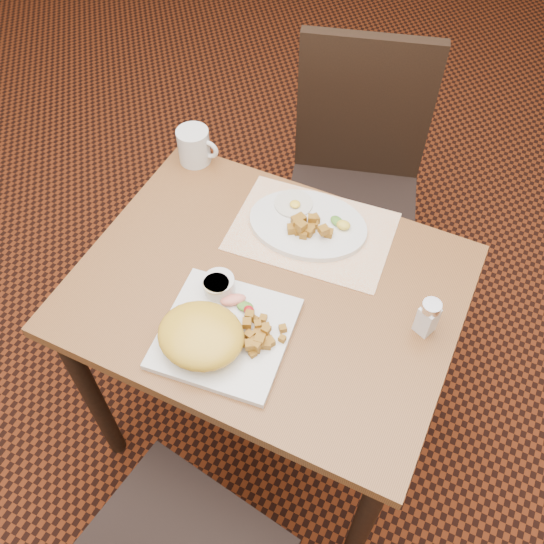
{
  "coord_description": "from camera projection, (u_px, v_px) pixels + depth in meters",
  "views": [
    {
      "loc": [
        0.38,
        -0.76,
        1.91
      ],
      "look_at": [
        0.02,
        -0.01,
        0.82
      ],
      "focal_mm": 40.0,
      "sensor_mm": 36.0,
      "label": 1
    }
  ],
  "objects": [
    {
      "name": "plate_oval",
      "position": [
        308.0,
        225.0,
        1.55
      ],
      "size": [
        0.33,
        0.26,
        0.02
      ],
      "primitive_type": null,
      "rotation": [
        0.0,
        0.0,
        0.12
      ],
      "color": "silver",
      "rests_on": "placemat"
    },
    {
      "name": "home_fries_ov",
      "position": [
        306.0,
        226.0,
        1.51
      ],
      "size": [
        0.12,
        0.09,
        0.04
      ],
      "color": "#AF741C",
      "rests_on": "plate_oval"
    },
    {
      "name": "garnish_sq",
      "position": [
        239.0,
        304.0,
        1.38
      ],
      "size": [
        0.1,
        0.06,
        0.03
      ],
      "color": "#387223",
      "rests_on": "plate_square"
    },
    {
      "name": "salt_shaker",
      "position": [
        428.0,
        317.0,
        1.33
      ],
      "size": [
        0.05,
        0.05,
        0.1
      ],
      "color": "white",
      "rests_on": "table"
    },
    {
      "name": "fried_egg",
      "position": [
        294.0,
        204.0,
        1.57
      ],
      "size": [
        0.1,
        0.1,
        0.02
      ],
      "color": "white",
      "rests_on": "plate_oval"
    },
    {
      "name": "placemat",
      "position": [
        312.0,
        231.0,
        1.54
      ],
      "size": [
        0.42,
        0.31,
        0.0
      ],
      "primitive_type": "cube",
      "rotation": [
        0.0,
        0.0,
        0.08
      ],
      "color": "white",
      "rests_on": "table"
    },
    {
      "name": "garnish_ov",
      "position": [
        341.0,
        223.0,
        1.53
      ],
      "size": [
        0.06,
        0.05,
        0.02
      ],
      "color": "#387223",
      "rests_on": "plate_oval"
    },
    {
      "name": "ground",
      "position": [
        269.0,
        417.0,
        2.04
      ],
      "size": [
        8.0,
        8.0,
        0.0
      ],
      "primitive_type": "plane",
      "color": "black",
      "rests_on": "ground"
    },
    {
      "name": "coffee_mug",
      "position": [
        195.0,
        146.0,
        1.67
      ],
      "size": [
        0.12,
        0.09,
        0.1
      ],
      "color": "silver",
      "rests_on": "table"
    },
    {
      "name": "plate_square",
      "position": [
        225.0,
        333.0,
        1.35
      ],
      "size": [
        0.31,
        0.31,
        0.02
      ],
      "primitive_type": "cube",
      "rotation": [
        0.0,
        0.0,
        0.11
      ],
      "color": "silver",
      "rests_on": "table"
    },
    {
      "name": "home_fries_sq",
      "position": [
        258.0,
        336.0,
        1.32
      ],
      "size": [
        0.11,
        0.11,
        0.04
      ],
      "color": "#AF741C",
      "rests_on": "plate_square"
    },
    {
      "name": "table",
      "position": [
        267.0,
        311.0,
        1.53
      ],
      "size": [
        0.9,
        0.7,
        0.75
      ],
      "color": "brown",
      "rests_on": "ground"
    },
    {
      "name": "ramekin",
      "position": [
        219.0,
        285.0,
        1.4
      ],
      "size": [
        0.07,
        0.08,
        0.04
      ],
      "color": "silver",
      "rests_on": "plate_square"
    },
    {
      "name": "chair_far",
      "position": [
        355.0,
        176.0,
        1.97
      ],
      "size": [
        0.52,
        0.53,
        0.97
      ],
      "rotation": [
        0.0,
        0.0,
        3.42
      ],
      "color": "black",
      "rests_on": "ground"
    },
    {
      "name": "hollandaise_mound",
      "position": [
        200.0,
        335.0,
        1.3
      ],
      "size": [
        0.19,
        0.17,
        0.07
      ],
      "color": "gold",
      "rests_on": "plate_square"
    }
  ]
}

